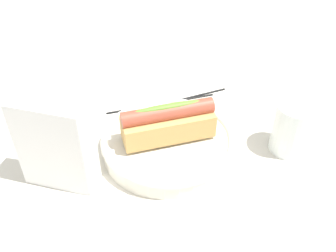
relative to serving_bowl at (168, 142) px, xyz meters
The scene contains 7 objects.
ground_plane 0.02m from the serving_bowl, 138.83° to the right, with size 2.40×2.40×0.00m, color silver.
serving_bowl is the anchor object (origin of this frame).
hotdog_front 0.04m from the serving_bowl, 90.00° to the left, with size 0.16×0.10×0.06m.
water_glass 0.21m from the serving_bowl, behind, with size 0.07×0.07×0.09m.
napkin_box 0.19m from the serving_bowl, 24.82° to the left, with size 0.11×0.04×0.15m, color white.
chopstick_near 0.14m from the serving_bowl, 81.56° to the right, with size 0.01×0.01×0.22m, color black.
chopstick_far 0.15m from the serving_bowl, 93.90° to the right, with size 0.01×0.01×0.22m, color black.
Camera 1 is at (-0.01, 0.50, 0.45)m, focal length 41.38 mm.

